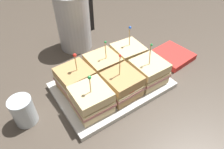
{
  "coord_description": "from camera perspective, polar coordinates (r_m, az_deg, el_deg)",
  "views": [
    {
      "loc": [
        -0.29,
        -0.42,
        0.52
      ],
      "look_at": [
        0.0,
        0.0,
        0.06
      ],
      "focal_mm": 32.0,
      "sensor_mm": 36.0,
      "label": 1
    }
  ],
  "objects": [
    {
      "name": "sandwich_front_right",
      "position": [
        0.71,
        10.42,
        0.8
      ],
      "size": [
        0.11,
        0.11,
        0.16
      ],
      "color": "beige",
      "rests_on": "serving_platter"
    },
    {
      "name": "sandwich_back_left",
      "position": [
        0.69,
        -10.52,
        -1.27
      ],
      "size": [
        0.12,
        0.12,
        0.14
      ],
      "color": "tan",
      "rests_on": "serving_platter"
    },
    {
      "name": "sandwich_front_left",
      "position": [
        0.61,
        -5.9,
        -7.2
      ],
      "size": [
        0.11,
        0.11,
        0.14
      ],
      "color": "beige",
      "rests_on": "serving_platter"
    },
    {
      "name": "sandwich_front_center",
      "position": [
        0.65,
        2.9,
        -2.88
      ],
      "size": [
        0.11,
        0.11,
        0.16
      ],
      "color": "tan",
      "rests_on": "serving_platter"
    },
    {
      "name": "sandwich_back_center",
      "position": [
        0.72,
        -2.68,
        2.37
      ],
      "size": [
        0.11,
        0.11,
        0.15
      ],
      "color": "#DBB77A",
      "rests_on": "serving_platter"
    },
    {
      "name": "kettle_steel",
      "position": [
        0.89,
        -10.92,
        14.78
      ],
      "size": [
        0.16,
        0.14,
        0.27
      ],
      "color": "#B7BABF",
      "rests_on": "ground_plane"
    },
    {
      "name": "ground_plane",
      "position": [
        0.73,
        0.0,
        -3.55
      ],
      "size": [
        6.0,
        6.0,
        0.0
      ],
      "primitive_type": "plane",
      "color": "#4C4238"
    },
    {
      "name": "sandwich_back_right",
      "position": [
        0.78,
        4.62,
        5.46
      ],
      "size": [
        0.12,
        0.12,
        0.16
      ],
      "color": "beige",
      "rests_on": "serving_platter"
    },
    {
      "name": "serving_platter",
      "position": [
        0.72,
        0.0,
        -3.05
      ],
      "size": [
        0.39,
        0.27,
        0.02
      ],
      "color": "silver",
      "rests_on": "ground_plane"
    },
    {
      "name": "drinking_glass",
      "position": [
        0.65,
        -23.97,
        -9.48
      ],
      "size": [
        0.07,
        0.07,
        0.09
      ],
      "color": "silver",
      "rests_on": "ground_plane"
    },
    {
      "name": "napkin_stack",
      "position": [
        0.89,
        16.55,
        5.37
      ],
      "size": [
        0.16,
        0.16,
        0.02
      ],
      "color": "red",
      "rests_on": "ground_plane"
    }
  ]
}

